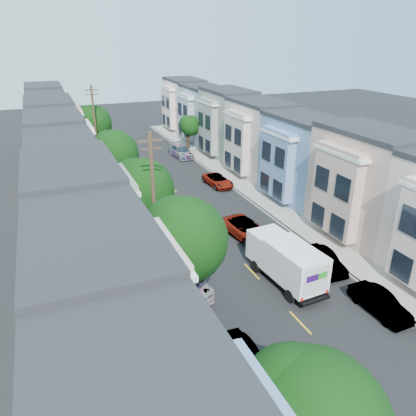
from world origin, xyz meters
The scene contains 25 objects.
ground centered at (0.00, 0.00, 0.00)m, with size 160.00×160.00×0.00m, color black.
road_slab centered at (0.00, 15.00, 0.01)m, with size 12.00×70.00×0.02m, color black.
curb_left centered at (-6.05, 15.00, 0.07)m, with size 0.30×70.00×0.15m, color gray.
curb_right centered at (6.05, 15.00, 0.07)m, with size 0.30×70.00×0.15m, color gray.
sidewalk_left centered at (-7.35, 15.00, 0.07)m, with size 2.60×70.00×0.15m, color gray.
sidewalk_right centered at (7.35, 15.00, 0.07)m, with size 2.60×70.00×0.15m, color gray.
centerline centered at (0.00, 15.00, 0.00)m, with size 0.12×70.00×0.01m, color gold.
townhouse_row_left centered at (-11.15, 15.00, 0.00)m, with size 5.00×70.00×8.50m, color #6E8FBA.
townhouse_row_right centered at (11.15, 15.00, 0.00)m, with size 5.00×70.00×8.50m, color #6E8FBA.
tree_b centered at (-6.30, -3.59, 5.52)m, with size 4.70×4.70×7.89m.
tree_c centered at (-6.30, 5.61, 5.11)m, with size 4.70×4.70×7.48m.
tree_d centered at (-6.30, 16.60, 4.90)m, with size 4.70×4.70×7.27m.
tree_e centered at (-6.30, 30.95, 5.13)m, with size 4.70×4.70×7.50m.
tree_far_r centered at (6.89, 31.45, 3.71)m, with size 2.87×2.87×5.20m.
utility_pole_near centered at (-6.30, 2.00, 5.15)m, with size 1.60×0.26×10.00m.
utility_pole_far centered at (-6.30, 28.00, 5.15)m, with size 1.60×0.26×10.00m.
fedex_truck centered at (1.47, -1.92, 1.66)m, with size 2.38×6.19×2.97m.
lead_sedan centered at (2.10, 4.86, 0.72)m, with size 2.40×5.20×1.44m, color black.
parked_left_b centered at (-4.90, -8.27, 0.73)m, with size 1.55×4.39×1.46m, color #0B1D3D.
parked_left_c centered at (-4.90, -0.22, 0.75)m, with size 2.10×4.99×1.50m, color silver.
parked_left_d centered at (-4.90, 12.38, 0.74)m, with size 1.57×4.46×1.49m, color #441A08.
parked_right_a centered at (4.90, -6.99, 0.67)m, with size 1.42×4.03×1.34m, color #4C4C4D.
parked_right_b centered at (4.90, -1.61, 0.68)m, with size 1.43×4.06×1.35m, color silver.
parked_right_c centered at (4.90, 17.08, 0.62)m, with size 2.07×4.49×1.25m, color black.
parked_right_d centered at (4.90, 29.60, 0.76)m, with size 2.12×5.04×1.51m, color #0C193D.
Camera 1 is at (-12.27, -21.57, 15.53)m, focal length 35.00 mm.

